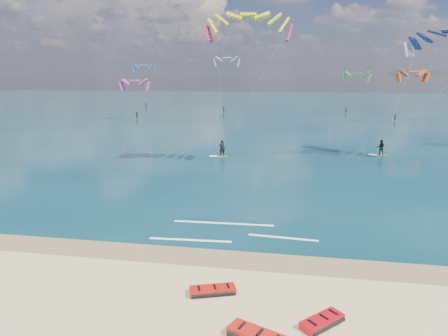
% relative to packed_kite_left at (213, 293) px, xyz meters
% --- Properties ---
extents(ground, '(320.00, 320.00, 0.00)m').
position_rel_packed_kite_left_xyz_m(ground, '(-1.48, 40.69, 0.00)').
color(ground, tan).
rests_on(ground, ground).
extents(wet_sand_strip, '(320.00, 2.40, 0.01)m').
position_rel_packed_kite_left_xyz_m(wet_sand_strip, '(-1.48, 3.69, 0.00)').
color(wet_sand_strip, brown).
rests_on(wet_sand_strip, ground).
extents(sea, '(320.00, 200.00, 0.04)m').
position_rel_packed_kite_left_xyz_m(sea, '(-1.48, 104.69, 0.02)').
color(sea, '#092931').
rests_on(sea, ground).
extents(packed_kite_left, '(2.51, 1.70, 0.37)m').
position_rel_packed_kite_left_xyz_m(packed_kite_left, '(0.00, 0.00, 0.00)').
color(packed_kite_left, red).
rests_on(packed_kite_left, ground).
extents(packed_kite_right, '(2.26, 2.25, 0.39)m').
position_rel_packed_kite_left_xyz_m(packed_kite_right, '(4.86, -1.62, 0.00)').
color(packed_kite_right, '#BC0812').
rests_on(packed_kite_right, ground).
extents(kitesurfer_main, '(11.18, 8.44, 17.23)m').
position_rel_packed_kite_left_xyz_m(kitesurfer_main, '(-2.87, 27.47, 8.92)').
color(kitesurfer_main, '#ACC917').
rests_on(kitesurfer_main, sea).
extents(kitesurfer_far, '(13.42, 6.41, 16.28)m').
position_rel_packed_kite_left_xyz_m(kitesurfer_far, '(17.71, 33.63, 8.80)').
color(kitesurfer_far, gold).
rests_on(kitesurfer_far, sea).
extents(shoreline_foam, '(10.33, 3.60, 0.01)m').
position_rel_packed_kite_left_xyz_m(shoreline_foam, '(-0.38, 7.34, 0.05)').
color(shoreline_foam, white).
rests_on(shoreline_foam, ground).
extents(distant_kites, '(71.13, 30.30, 13.69)m').
position_rel_packed_kite_left_xyz_m(distant_kites, '(-7.67, 81.19, 5.64)').
color(distant_kites, '#95949D').
rests_on(distant_kites, ground).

